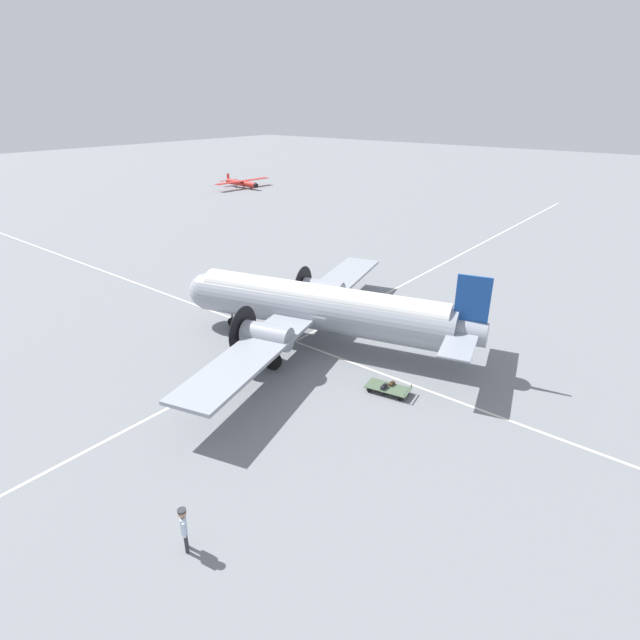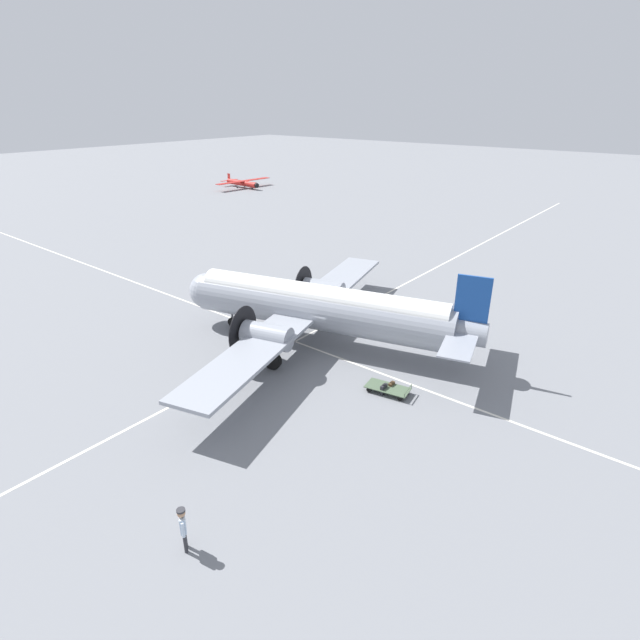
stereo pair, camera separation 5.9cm
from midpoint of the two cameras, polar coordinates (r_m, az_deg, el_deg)
ground_plane at (r=32.06m, az=0.05°, el=-2.74°), size 300.00×300.00×0.00m
apron_line_eastwest at (r=32.92m, az=-1.97°, el=-2.00°), size 120.00×0.16×0.01m
apron_line_northsouth at (r=31.54m, az=-0.81°, el=-3.21°), size 0.16×120.00×0.01m
airliner_main at (r=31.17m, az=-0.64°, el=1.56°), size 23.86×19.63×5.80m
crew_foreground at (r=18.89m, az=-15.32°, el=-21.63°), size 0.42×0.52×1.81m
suitcase_near_door at (r=26.97m, az=7.35°, el=-7.85°), size 0.51×0.16×0.57m
suitcase_upright_spare at (r=27.35m, az=8.23°, el=-7.50°), size 0.44×0.18×0.51m
baggage_cart at (r=27.08m, az=7.83°, el=-7.72°), size 1.49×2.48×0.56m
light_aircraft_distant at (r=92.68m, az=-8.77°, el=15.22°), size 11.41×8.48×2.15m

